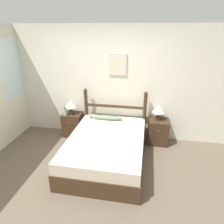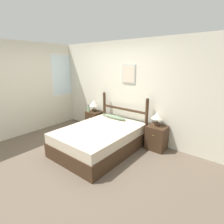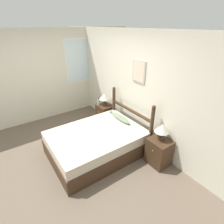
{
  "view_description": "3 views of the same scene",
  "coord_description": "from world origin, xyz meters",
  "px_view_note": "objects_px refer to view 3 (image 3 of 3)",
  "views": [
    {
      "loc": [
        0.93,
        -2.63,
        2.47
      ],
      "look_at": [
        0.28,
        0.97,
        0.91
      ],
      "focal_mm": 32.0,
      "sensor_mm": 36.0,
      "label": 1
    },
    {
      "loc": [
        2.8,
        -2.14,
        2.01
      ],
      "look_at": [
        0.29,
        0.99,
        0.86
      ],
      "focal_mm": 28.0,
      "sensor_mm": 36.0,
      "label": 2
    },
    {
      "loc": [
        3.0,
        -0.92,
        2.64
      ],
      "look_at": [
        0.26,
        1.01,
        0.93
      ],
      "focal_mm": 28.0,
      "sensor_mm": 36.0,
      "label": 3
    }
  ],
  "objects_px": {
    "nightstand_left": "(105,114)",
    "bottle": "(99,102)",
    "nightstand_right": "(159,152)",
    "table_lamp_left": "(104,97)",
    "fish_pillow": "(120,118)",
    "bed": "(97,143)",
    "table_lamp_right": "(162,129)"
  },
  "relations": [
    {
      "from": "bed",
      "to": "nightstand_right",
      "type": "bearing_deg",
      "value": 40.73
    },
    {
      "from": "fish_pillow",
      "to": "bed",
      "type": "bearing_deg",
      "value": -78.32
    },
    {
      "from": "nightstand_left",
      "to": "fish_pillow",
      "type": "height_order",
      "value": "fish_pillow"
    },
    {
      "from": "bed",
      "to": "bottle",
      "type": "height_order",
      "value": "bottle"
    },
    {
      "from": "bed",
      "to": "table_lamp_right",
      "type": "distance_m",
      "value": 1.44
    },
    {
      "from": "table_lamp_left",
      "to": "table_lamp_right",
      "type": "bearing_deg",
      "value": 0.96
    },
    {
      "from": "nightstand_left",
      "to": "nightstand_right",
      "type": "distance_m",
      "value": 2.03
    },
    {
      "from": "fish_pillow",
      "to": "table_lamp_right",
      "type": "bearing_deg",
      "value": 7.33
    },
    {
      "from": "nightstand_left",
      "to": "table_lamp_right",
      "type": "distance_m",
      "value": 2.07
    },
    {
      "from": "bed",
      "to": "fish_pillow",
      "type": "distance_m",
      "value": 0.84
    },
    {
      "from": "bed",
      "to": "table_lamp_left",
      "type": "xyz_separation_m",
      "value": [
        -1.03,
        0.87,
        0.54
      ]
    },
    {
      "from": "nightstand_left",
      "to": "table_lamp_right",
      "type": "height_order",
      "value": "table_lamp_right"
    },
    {
      "from": "table_lamp_left",
      "to": "bottle",
      "type": "height_order",
      "value": "table_lamp_left"
    },
    {
      "from": "table_lamp_left",
      "to": "bottle",
      "type": "xyz_separation_m",
      "value": [
        -0.11,
        -0.12,
        -0.14
      ]
    },
    {
      "from": "table_lamp_left",
      "to": "bottle",
      "type": "distance_m",
      "value": 0.22
    },
    {
      "from": "bed",
      "to": "table_lamp_right",
      "type": "relative_size",
      "value": 5.84
    },
    {
      "from": "nightstand_left",
      "to": "bottle",
      "type": "height_order",
      "value": "bottle"
    },
    {
      "from": "bottle",
      "to": "fish_pillow",
      "type": "relative_size",
      "value": 0.29
    },
    {
      "from": "bed",
      "to": "nightstand_right",
      "type": "xyz_separation_m",
      "value": [
        1.01,
        0.87,
        0.02
      ]
    },
    {
      "from": "table_lamp_right",
      "to": "bottle",
      "type": "bearing_deg",
      "value": -175.86
    },
    {
      "from": "table_lamp_left",
      "to": "nightstand_right",
      "type": "bearing_deg",
      "value": -0.02
    },
    {
      "from": "bed",
      "to": "bottle",
      "type": "xyz_separation_m",
      "value": [
        -1.14,
        0.75,
        0.4
      ]
    },
    {
      "from": "nightstand_right",
      "to": "bottle",
      "type": "bearing_deg",
      "value": -176.83
    },
    {
      "from": "table_lamp_right",
      "to": "fish_pillow",
      "type": "xyz_separation_m",
      "value": [
        -1.14,
        -0.15,
        -0.22
      ]
    },
    {
      "from": "nightstand_right",
      "to": "table_lamp_right",
      "type": "height_order",
      "value": "table_lamp_right"
    },
    {
      "from": "nightstand_right",
      "to": "table_lamp_left",
      "type": "bearing_deg",
      "value": 179.98
    },
    {
      "from": "nightstand_right",
      "to": "table_lamp_left",
      "type": "distance_m",
      "value": 2.11
    },
    {
      "from": "nightstand_left",
      "to": "bottle",
      "type": "distance_m",
      "value": 0.42
    },
    {
      "from": "nightstand_right",
      "to": "table_lamp_right",
      "type": "bearing_deg",
      "value": 132.1
    },
    {
      "from": "table_lamp_left",
      "to": "fish_pillow",
      "type": "height_order",
      "value": "table_lamp_left"
    },
    {
      "from": "table_lamp_left",
      "to": "table_lamp_right",
      "type": "relative_size",
      "value": 1.0
    },
    {
      "from": "nightstand_left",
      "to": "table_lamp_right",
      "type": "relative_size",
      "value": 1.69
    }
  ]
}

